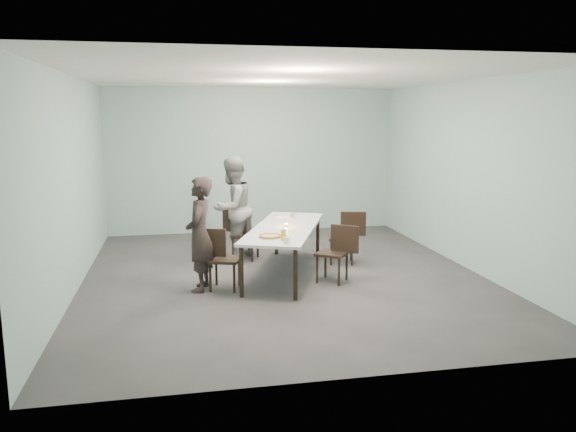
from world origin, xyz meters
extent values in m
plane|color=#333335|center=(0.00, 0.00, 0.00)|extent=(7.00, 7.00, 0.00)
cube|color=#93B9B5|center=(0.00, 3.50, 1.50)|extent=(6.00, 0.02, 3.00)
cube|color=#93B9B5|center=(0.00, -3.50, 1.50)|extent=(6.00, 0.02, 3.00)
cube|color=#93B9B5|center=(-3.00, 0.00, 1.50)|extent=(0.02, 7.00, 3.00)
cube|color=#93B9B5|center=(3.00, 0.00, 1.50)|extent=(0.02, 7.00, 3.00)
cube|color=white|center=(0.00, 0.00, 3.00)|extent=(6.00, 7.00, 0.02)
cube|color=white|center=(0.03, 0.10, 0.73)|extent=(1.78, 2.75, 0.04)
cylinder|color=black|center=(-0.75, -0.91, 0.35)|extent=(0.06, 0.06, 0.71)
cylinder|color=black|center=(0.13, 1.37, 0.35)|extent=(0.06, 0.06, 0.71)
cylinder|color=black|center=(-0.06, -1.18, 0.35)|extent=(0.06, 0.06, 0.71)
cylinder|color=black|center=(0.82, 1.10, 0.35)|extent=(0.06, 0.06, 0.71)
cube|color=black|center=(-0.94, -0.49, 0.43)|extent=(0.53, 0.53, 0.04)
cube|color=black|center=(-1.12, -0.43, 0.67)|extent=(0.41, 0.17, 0.40)
cylinder|color=black|center=(-1.15, -0.60, 0.21)|extent=(0.04, 0.04, 0.41)
cylinder|color=black|center=(-1.05, -0.28, 0.21)|extent=(0.04, 0.04, 0.41)
cylinder|color=black|center=(-0.83, -0.71, 0.21)|extent=(0.04, 0.04, 0.41)
cylinder|color=black|center=(-0.72, -0.38, 0.21)|extent=(0.04, 0.04, 0.41)
cube|color=black|center=(-0.45, 1.14, 0.43)|extent=(0.56, 0.56, 0.04)
cube|color=black|center=(-0.62, 1.22, 0.67)|extent=(0.40, 0.21, 0.40)
cylinder|color=black|center=(-0.68, 1.06, 0.21)|extent=(0.04, 0.04, 0.41)
cylinder|color=black|center=(-0.53, 1.37, 0.21)|extent=(0.04, 0.04, 0.41)
cylinder|color=black|center=(-0.37, 0.91, 0.21)|extent=(0.04, 0.04, 0.41)
cylinder|color=black|center=(-0.23, 1.22, 0.21)|extent=(0.04, 0.04, 0.41)
cube|color=black|center=(0.65, -0.44, 0.43)|extent=(0.59, 0.59, 0.04)
cube|color=black|center=(0.80, -0.55, 0.67)|extent=(0.36, 0.28, 0.40)
cylinder|color=black|center=(0.89, -0.40, 0.21)|extent=(0.04, 0.04, 0.41)
cylinder|color=black|center=(0.69, -0.68, 0.21)|extent=(0.04, 0.04, 0.41)
cylinder|color=black|center=(0.61, -0.20, 0.21)|extent=(0.04, 0.04, 0.41)
cylinder|color=black|center=(0.41, -0.48, 0.21)|extent=(0.04, 0.04, 0.41)
cube|color=black|center=(1.09, 0.58, 0.43)|extent=(0.51, 0.51, 0.04)
cube|color=black|center=(1.28, 0.53, 0.67)|extent=(0.42, 0.15, 0.40)
cylinder|color=black|center=(1.30, 0.70, 0.21)|extent=(0.04, 0.04, 0.41)
cylinder|color=black|center=(1.21, 0.37, 0.21)|extent=(0.04, 0.04, 0.41)
cylinder|color=black|center=(0.97, 0.79, 0.21)|extent=(0.04, 0.04, 0.41)
cylinder|color=black|center=(0.89, 0.46, 0.21)|extent=(0.04, 0.04, 0.41)
imported|color=black|center=(-1.28, -0.47, 0.81)|extent=(0.50, 0.66, 1.61)
imported|color=gray|center=(-0.65, 1.25, 0.88)|extent=(1.07, 1.07, 1.76)
cylinder|color=white|center=(-0.31, -0.63, 0.76)|extent=(0.34, 0.34, 0.01)
cylinder|color=#F0D288|center=(-0.31, -0.63, 0.77)|extent=(0.30, 0.30, 0.01)
torus|color=brown|center=(-0.31, -0.63, 0.77)|extent=(0.32, 0.32, 0.03)
cylinder|color=white|center=(-0.13, -0.49, 0.76)|extent=(0.18, 0.18, 0.01)
cylinder|color=gold|center=(-0.16, -0.83, 0.82)|extent=(0.08, 0.08, 0.15)
cylinder|color=silver|center=(-0.15, -1.04, 0.80)|extent=(0.08, 0.08, 0.09)
cylinder|color=silver|center=(0.06, 0.10, 0.77)|extent=(0.06, 0.06, 0.03)
cylinder|color=orange|center=(0.06, 0.10, 0.79)|extent=(0.04, 0.04, 0.01)
cylinder|color=gold|center=(0.31, 0.82, 0.79)|extent=(0.07, 0.07, 0.08)
cube|color=silver|center=(0.20, 0.89, 0.75)|extent=(0.36, 0.31, 0.01)
camera|label=1|loc=(-1.55, -8.21, 2.44)|focal=35.00mm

